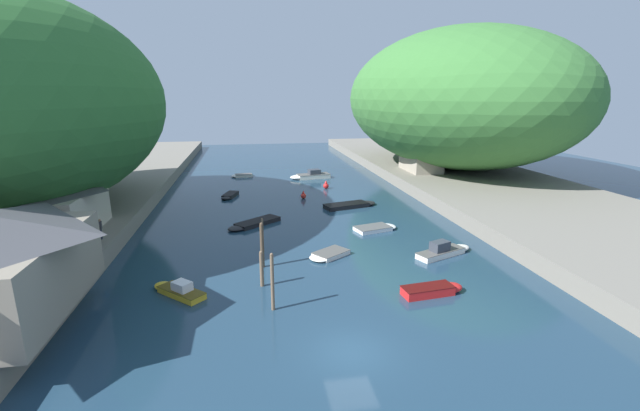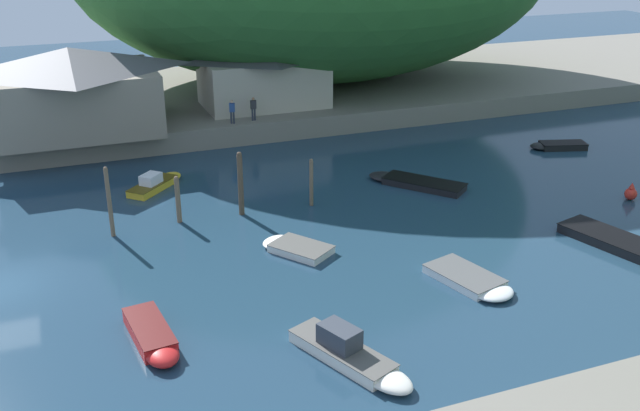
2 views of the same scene
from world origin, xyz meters
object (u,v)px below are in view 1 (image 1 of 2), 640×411
right_bank_cottage (421,152)px  channel_buoy_near (303,195)px  boat_open_rowboat (327,255)px  person_by_boathouse (97,234)px  boat_far_right_bank (229,196)px  person_on_quay (100,227)px  boat_small_dinghy (310,176)px  boat_navy_launch (241,176)px  boathouse_shed (55,207)px  channel_buoy_far (326,185)px  boat_white_cruiser (377,228)px  boat_cabin_cruiser (445,250)px  boat_yellow_tender (352,205)px  boat_red_skiff (252,224)px  boat_moored_right (177,290)px  boat_near_quay (435,290)px

right_bank_cottage → channel_buoy_near: 21.33m
boat_open_rowboat → channel_buoy_near: (0.69, 20.19, 0.22)m
channel_buoy_near → person_by_boathouse: size_ratio=0.62×
boat_far_right_bank → person_on_quay: (-9.42, -19.09, 2.26)m
boat_small_dinghy → boat_navy_launch: bearing=63.4°
boathouse_shed → channel_buoy_far: bearing=37.3°
boathouse_shed → channel_buoy_near: size_ratio=9.36×
boat_open_rowboat → boat_white_cruiser: boat_white_cruiser is taller
right_bank_cottage → boat_open_rowboat: 35.20m
boat_cabin_cruiser → person_by_boathouse: 27.69m
boat_yellow_tender → boat_small_dinghy: boat_small_dinghy is taller
person_by_boathouse → person_on_quay: bearing=28.7°
person_on_quay → person_by_boathouse: size_ratio=1.00×
boat_red_skiff → boat_white_cruiser: size_ratio=1.26×
boat_cabin_cruiser → boat_moored_right: bearing=-102.4°
right_bank_cottage → boat_moored_right: (-30.88, -33.66, -4.00)m
boat_small_dinghy → channel_buoy_far: (1.21, -7.68, 0.01)m
boat_navy_launch → boat_small_dinghy: 11.07m
channel_buoy_near → person_on_quay: bearing=-137.9°
boat_white_cruiser → channel_buoy_far: size_ratio=3.94×
boat_small_dinghy → boat_white_cruiser: bearing=176.3°
channel_buoy_far → person_by_boathouse: size_ratio=0.69×
person_on_quay → boathouse_shed: bearing=57.2°
boat_far_right_bank → channel_buoy_far: 13.55m
boat_white_cruiser → person_by_boathouse: (-23.93, -4.60, 2.28)m
boat_white_cruiser → channel_buoy_near: channel_buoy_near is taller
boathouse_shed → channel_buoy_near: boathouse_shed is taller
right_bank_cottage → boat_moored_right: size_ratio=1.99×
right_bank_cottage → boat_near_quay: bearing=-111.0°
channel_buoy_near → person_by_boathouse: 26.27m
boat_cabin_cruiser → right_bank_cottage: bearing=138.7°
boathouse_shed → boat_near_quay: bearing=-24.9°
boat_navy_launch → boat_small_dinghy: boat_small_dinghy is taller
boat_cabin_cruiser → channel_buoy_far: 27.04m
boat_red_skiff → boat_moored_right: 15.40m
boat_small_dinghy → person_on_quay: (-21.41, -29.85, 2.04)m
boat_cabin_cruiser → boat_small_dinghy: boat_small_dinghy is taller
boat_small_dinghy → person_by_boathouse: person_by_boathouse is taller
boat_red_skiff → boat_cabin_cruiser: bearing=-163.5°
boat_moored_right → boat_far_right_bank: bearing=39.0°
boat_red_skiff → boat_cabin_cruiser: (15.59, -10.80, 0.18)m
boat_cabin_cruiser → channel_buoy_near: bearing=-179.7°
boat_navy_launch → boat_white_cruiser: 32.91m
boat_navy_launch → boat_moored_right: size_ratio=0.88×
channel_buoy_near → boat_far_right_bank: bearing=167.0°
boat_moored_right → person_on_quay: person_on_quay is taller
boat_far_right_bank → boat_navy_launch: bearing=-78.9°
boat_white_cruiser → boat_small_dinghy: boat_small_dinghy is taller
boat_white_cruiser → person_by_boathouse: 24.48m
boat_far_right_bank → boat_cabin_cruiser: 29.77m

